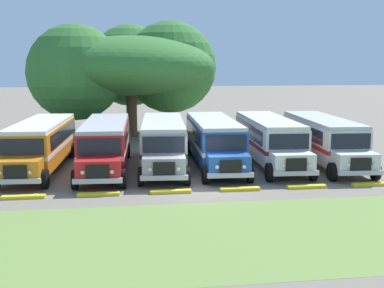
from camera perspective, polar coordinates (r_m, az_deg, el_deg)
The scene contains 15 objects.
ground_plane at distance 24.91m, azimuth 1.33°, elevation -5.17°, with size 220.00×220.00×0.00m, color slate.
foreground_grass_strip at distance 18.53m, azimuth 4.80°, elevation -10.36°, with size 80.00×8.35×0.01m, color olive.
parked_bus_slot_0 at distance 30.53m, azimuth -17.11°, elevation 0.15°, with size 3.23×10.92×2.82m.
parked_bus_slot_1 at distance 29.70m, azimuth -9.99°, elevation 0.18°, with size 3.05×10.89×2.82m.
parked_bus_slot_2 at distance 29.98m, azimuth -3.38°, elevation 0.39°, with size 3.36×10.94×2.82m.
parked_bus_slot_3 at distance 30.47m, azimuth 2.57°, elevation 0.55°, with size 3.02×10.88×2.82m.
parked_bus_slot_4 at distance 31.29m, azimuth 8.95°, elevation 0.67°, with size 3.12×10.90×2.82m.
parked_bus_slot_5 at distance 32.11m, azimuth 14.97°, elevation 0.69°, with size 3.20×10.91×2.82m.
curb_wheelstop_0 at distance 24.37m, azimuth -18.99°, elevation -5.83°, with size 2.00×0.36×0.15m, color yellow.
curb_wheelstop_1 at distance 23.95m, azimuth -10.80°, elevation -5.74°, with size 2.00×0.36×0.15m, color yellow.
curb_wheelstop_2 at distance 24.02m, azimuth -2.49°, elevation -5.54°, with size 2.00×0.36×0.15m, color yellow.
curb_wheelstop_3 at distance 24.58m, azimuth 5.59°, elevation -5.23°, with size 2.00×0.36×0.15m, color yellow.
curb_wheelstop_4 at distance 25.60m, azimuth 13.16°, elevation -4.84°, with size 2.00×0.36×0.15m, color yellow.
curb_wheelstop_5 at distance 27.03m, azimuth 20.04°, elevation -4.42°, with size 2.00×0.36×0.15m, color yellow.
broad_shade_tree at distance 43.20m, azimuth -7.26°, elevation 8.83°, with size 15.90×14.45×9.94m.
Camera 1 is at (-3.94, -23.78, 6.25)m, focal length 45.96 mm.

